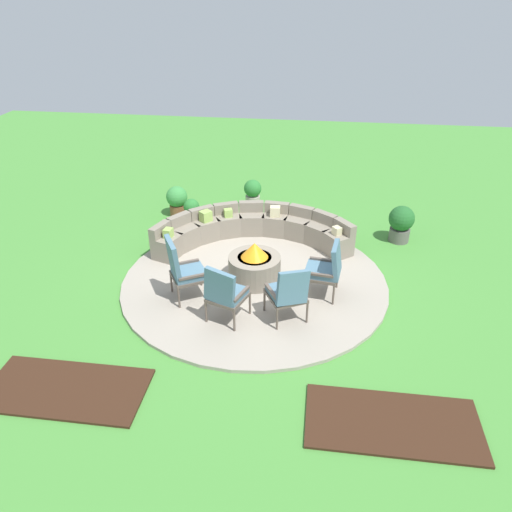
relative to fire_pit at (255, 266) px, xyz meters
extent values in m
plane|color=#478C38|center=(0.00, 0.00, -0.36)|extent=(24.00, 24.00, 0.00)
cylinder|color=#9E9384|center=(0.00, 0.00, -0.33)|extent=(4.85, 4.85, 0.06)
cube|color=#382114|center=(-2.18, -3.06, -0.34)|extent=(2.19, 1.05, 0.04)
cube|color=#382114|center=(2.18, -3.06, -0.34)|extent=(2.19, 1.05, 0.04)
cylinder|color=gray|center=(0.00, 0.00, -0.06)|extent=(0.95, 0.95, 0.48)
cylinder|color=black|center=(0.00, 0.00, 0.15)|extent=(0.62, 0.62, 0.06)
cone|color=orange|center=(0.00, 0.00, 0.32)|extent=(0.49, 0.49, 0.28)
cube|color=gray|center=(1.51, 1.20, -0.08)|extent=(0.68, 0.69, 0.45)
cube|color=gray|center=(1.63, 1.29, 0.26)|extent=(0.45, 0.51, 0.22)
cube|color=gray|center=(1.14, 1.56, -0.08)|extent=(0.69, 0.67, 0.45)
cube|color=gray|center=(1.23, 1.68, 0.26)|extent=(0.52, 0.44, 0.22)
cube|color=gray|center=(0.69, 1.81, -0.08)|extent=(0.65, 0.61, 0.45)
cube|color=gray|center=(0.74, 1.94, 0.26)|extent=(0.55, 0.34, 0.22)
cube|color=gray|center=(0.19, 1.92, -0.08)|extent=(0.57, 0.50, 0.45)
cube|color=gray|center=(0.20, 2.07, 0.26)|extent=(0.54, 0.21, 0.22)
cube|color=gray|center=(-0.33, 1.90, -0.08)|extent=(0.59, 0.53, 0.45)
cube|color=gray|center=(-0.35, 2.05, 0.26)|extent=(0.55, 0.25, 0.22)
cube|color=gray|center=(-0.82, 1.75, -0.08)|extent=(0.67, 0.63, 0.45)
cube|color=gray|center=(-0.88, 1.88, 0.26)|extent=(0.54, 0.37, 0.22)
cube|color=gray|center=(-1.25, 1.47, -0.08)|extent=(0.69, 0.68, 0.45)
cube|color=gray|center=(-1.34, 1.58, 0.26)|extent=(0.50, 0.46, 0.22)
cube|color=gray|center=(-1.59, 1.09, -0.08)|extent=(0.67, 0.69, 0.45)
cube|color=gray|center=(-1.71, 1.17, 0.26)|extent=(0.43, 0.52, 0.22)
cube|color=gray|center=(-1.83, 0.63, -0.08)|extent=(0.60, 0.64, 0.45)
cube|color=gray|center=(-1.96, 0.68, 0.26)|extent=(0.32, 0.55, 0.22)
cube|color=beige|center=(1.47, 1.17, 0.23)|extent=(0.21, 0.21, 0.16)
cube|color=beige|center=(0.18, 1.87, 0.25)|extent=(0.22, 0.20, 0.21)
cube|color=#93B756|center=(-1.22, 1.43, 0.25)|extent=(0.28, 0.29, 0.22)
cube|color=#93B756|center=(-0.80, 1.71, 0.23)|extent=(0.21, 0.19, 0.17)
cube|color=#93B756|center=(-1.78, 0.61, 0.24)|extent=(0.18, 0.21, 0.18)
cylinder|color=brown|center=(-0.93, -0.31, -0.11)|extent=(0.04, 0.04, 0.38)
cylinder|color=brown|center=(-0.67, -0.77, -0.11)|extent=(0.04, 0.04, 0.38)
cylinder|color=brown|center=(-1.40, -0.58, -0.11)|extent=(0.04, 0.04, 0.38)
cylinder|color=brown|center=(-1.13, -1.04, -0.11)|extent=(0.04, 0.04, 0.38)
cube|color=brown|center=(-1.03, -0.67, 0.10)|extent=(0.78, 0.78, 0.05)
cube|color=slate|center=(-1.03, -0.67, 0.17)|extent=(0.72, 0.72, 0.09)
cube|color=slate|center=(-1.25, -0.80, 0.49)|extent=(0.37, 0.56, 0.75)
cube|color=brown|center=(-1.16, -0.45, 0.24)|extent=(0.45, 0.29, 0.04)
cube|color=brown|center=(-0.91, -0.89, 0.24)|extent=(0.45, 0.29, 0.04)
cylinder|color=brown|center=(-0.42, -0.87, -0.11)|extent=(0.04, 0.04, 0.38)
cylinder|color=brown|center=(0.07, -1.05, -0.11)|extent=(0.04, 0.04, 0.38)
cylinder|color=brown|center=(-0.60, -1.36, -0.11)|extent=(0.04, 0.04, 0.38)
cylinder|color=brown|center=(-0.11, -1.53, -0.11)|extent=(0.04, 0.04, 0.38)
cube|color=brown|center=(-0.27, -1.20, 0.10)|extent=(0.71, 0.71, 0.05)
cube|color=slate|center=(-0.27, -1.20, 0.17)|extent=(0.65, 0.65, 0.09)
cube|color=slate|center=(-0.35, -1.43, 0.42)|extent=(0.55, 0.29, 0.64)
cube|color=brown|center=(-0.50, -1.12, 0.24)|extent=(0.21, 0.46, 0.04)
cube|color=brown|center=(-0.03, -1.29, 0.24)|extent=(0.21, 0.46, 0.04)
cylinder|color=brown|center=(0.29, -0.93, -0.11)|extent=(0.04, 0.04, 0.38)
cylinder|color=brown|center=(0.75, -0.68, -0.11)|extent=(0.04, 0.04, 0.38)
cylinder|color=brown|center=(0.55, -1.41, -0.11)|extent=(0.04, 0.04, 0.38)
cylinder|color=brown|center=(1.01, -1.16, -0.11)|extent=(0.04, 0.04, 0.38)
cube|color=brown|center=(0.65, -1.05, 0.10)|extent=(0.76, 0.78, 0.05)
cube|color=slate|center=(0.65, -1.05, 0.17)|extent=(0.70, 0.71, 0.09)
cube|color=slate|center=(0.77, -1.27, 0.41)|extent=(0.52, 0.36, 0.61)
cube|color=brown|center=(0.43, -1.16, 0.24)|extent=(0.28, 0.46, 0.04)
cube|color=brown|center=(0.87, -0.93, 0.24)|extent=(0.28, 0.46, 0.04)
cylinder|color=brown|center=(0.90, -0.53, -0.11)|extent=(0.04, 0.04, 0.38)
cylinder|color=brown|center=(0.97, 0.02, -0.11)|extent=(0.04, 0.04, 0.38)
cylinder|color=brown|center=(1.43, -0.60, -0.11)|extent=(0.04, 0.04, 0.38)
cylinder|color=brown|center=(1.50, -0.05, -0.11)|extent=(0.04, 0.04, 0.38)
cube|color=brown|center=(1.20, -0.29, 0.10)|extent=(0.64, 0.65, 0.05)
cube|color=slate|center=(1.20, -0.29, 0.17)|extent=(0.59, 0.60, 0.09)
cube|color=slate|center=(1.44, -0.32, 0.41)|extent=(0.23, 0.56, 0.58)
cube|color=brown|center=(1.16, -0.55, 0.24)|extent=(0.49, 0.11, 0.04)
cube|color=brown|center=(1.23, -0.03, 0.24)|extent=(0.49, 0.11, 0.04)
cylinder|color=#A89E8E|center=(-0.51, 3.38, -0.21)|extent=(0.35, 0.35, 0.30)
sphere|color=#2D7A33|center=(-0.51, 3.38, 0.14)|extent=(0.42, 0.42, 0.42)
cylinder|color=brown|center=(-1.77, 2.37, -0.23)|extent=(0.24, 0.24, 0.25)
sphere|color=#2D7A33|center=(-1.77, 2.37, 0.03)|extent=(0.36, 0.36, 0.36)
cylinder|color=#605B56|center=(2.83, 2.06, -0.22)|extent=(0.43, 0.43, 0.29)
sphere|color=#236028|center=(2.83, 2.06, 0.16)|extent=(0.53, 0.53, 0.53)
cylinder|color=brown|center=(-2.21, 2.71, -0.23)|extent=(0.37, 0.37, 0.26)
sphere|color=#3D8E42|center=(-2.21, 2.71, 0.10)|extent=(0.49, 0.49, 0.49)
camera|label=1|loc=(1.05, -7.62, 4.57)|focal=34.60mm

